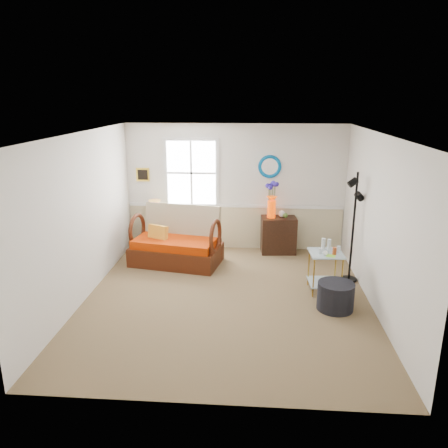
# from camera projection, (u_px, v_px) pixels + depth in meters

# --- Properties ---
(floor) EXTENTS (4.50, 5.00, 0.01)m
(floor) POSITION_uv_depth(u_px,v_px,m) (227.00, 299.00, 6.99)
(floor) COLOR olive
(floor) RESTS_ON ground
(ceiling) EXTENTS (4.50, 5.00, 0.01)m
(ceiling) POSITION_uv_depth(u_px,v_px,m) (227.00, 134.00, 6.25)
(ceiling) COLOR white
(ceiling) RESTS_ON walls
(walls) EXTENTS (4.51, 5.01, 2.60)m
(walls) POSITION_uv_depth(u_px,v_px,m) (227.00, 221.00, 6.62)
(walls) COLOR silver
(walls) RESTS_ON floor
(wainscot) EXTENTS (4.46, 0.02, 0.90)m
(wainscot) POSITION_uv_depth(u_px,v_px,m) (235.00, 227.00, 9.23)
(wainscot) COLOR #BEB38D
(wainscot) RESTS_ON walls
(chair_rail) EXTENTS (4.46, 0.04, 0.06)m
(chair_rail) POSITION_uv_depth(u_px,v_px,m) (235.00, 206.00, 9.09)
(chair_rail) COLOR silver
(chair_rail) RESTS_ON walls
(window) EXTENTS (1.14, 0.06, 1.44)m
(window) POSITION_uv_depth(u_px,v_px,m) (191.00, 173.00, 8.96)
(window) COLOR white
(window) RESTS_ON walls
(picture) EXTENTS (0.28, 0.03, 0.28)m
(picture) POSITION_uv_depth(u_px,v_px,m) (143.00, 175.00, 9.06)
(picture) COLOR gold
(picture) RESTS_ON walls
(mirror) EXTENTS (0.47, 0.07, 0.47)m
(mirror) POSITION_uv_depth(u_px,v_px,m) (270.00, 166.00, 8.82)
(mirror) COLOR #0365A7
(mirror) RESTS_ON walls
(loveseat) EXTENTS (1.81, 1.24, 1.08)m
(loveseat) POSITION_uv_depth(u_px,v_px,m) (176.00, 236.00, 8.33)
(loveseat) COLOR #551B0A
(loveseat) RESTS_ON floor
(throw_pillow) EXTENTS (0.41, 0.26, 0.40)m
(throw_pillow) POSITION_uv_depth(u_px,v_px,m) (158.00, 236.00, 8.34)
(throw_pillow) COLOR orange
(throw_pillow) RESTS_ON loveseat
(lamp_stand) EXTENTS (0.43, 0.43, 0.60)m
(lamp_stand) POSITION_uv_depth(u_px,v_px,m) (155.00, 235.00, 9.18)
(lamp_stand) COLOR #33190F
(lamp_stand) RESTS_ON floor
(table_lamp) EXTENTS (0.29, 0.29, 0.46)m
(table_lamp) POSITION_uv_depth(u_px,v_px,m) (155.00, 211.00, 9.04)
(table_lamp) COLOR #B47531
(table_lamp) RESTS_ON lamp_stand
(potted_plant) EXTENTS (0.42, 0.45, 0.29)m
(potted_plant) POSITION_uv_depth(u_px,v_px,m) (160.00, 214.00, 9.12)
(potted_plant) COLOR #4D772D
(potted_plant) RESTS_ON lamp_stand
(cabinet) EXTENTS (0.74, 0.51, 0.75)m
(cabinet) POSITION_uv_depth(u_px,v_px,m) (278.00, 235.00, 8.98)
(cabinet) COLOR #33190F
(cabinet) RESTS_ON floor
(flower_vase) EXTENTS (0.24, 0.24, 0.73)m
(flower_vase) POSITION_uv_depth(u_px,v_px,m) (272.00, 200.00, 8.76)
(flower_vase) COLOR #D73500
(flower_vase) RESTS_ON cabinet
(side_table) EXTENTS (0.56, 0.56, 0.68)m
(side_table) POSITION_uv_depth(u_px,v_px,m) (325.00, 272.00, 7.18)
(side_table) COLOR gold
(side_table) RESTS_ON floor
(tabletop_items) EXTENTS (0.43, 0.43, 0.21)m
(tabletop_items) POSITION_uv_depth(u_px,v_px,m) (329.00, 247.00, 7.03)
(tabletop_items) COLOR silver
(tabletop_items) RESTS_ON side_table
(floor_lamp) EXTENTS (0.34, 0.34, 1.92)m
(floor_lamp) POSITION_uv_depth(u_px,v_px,m) (353.00, 228.00, 7.43)
(floor_lamp) COLOR black
(floor_lamp) RESTS_ON floor
(ottoman) EXTENTS (0.63, 0.63, 0.42)m
(ottoman) POSITION_uv_depth(u_px,v_px,m) (335.00, 296.00, 6.60)
(ottoman) COLOR black
(ottoman) RESTS_ON floor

